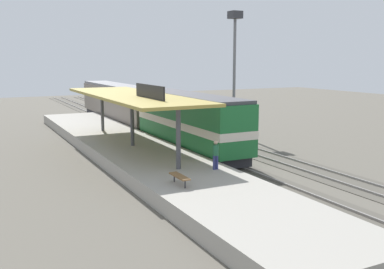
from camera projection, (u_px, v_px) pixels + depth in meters
ground_plane at (210, 149)px, 36.28m from camera, size 120.00×120.00×0.00m
track_near at (188, 151)px, 35.38m from camera, size 3.20×110.00×0.16m
track_far at (237, 146)px, 37.44m from camera, size 3.20×110.00×0.16m
platform at (133, 151)px, 33.26m from camera, size 6.00×44.00×0.90m
station_canopy at (132, 97)px, 32.49m from camera, size 5.20×18.00×4.70m
platform_bench at (179, 177)px, 22.74m from camera, size 0.44×1.70×0.50m
locomotive at (189, 122)px, 34.79m from camera, size 2.93×14.43×4.44m
passenger_carriage_single at (118, 103)px, 50.63m from camera, size 2.90×20.00×4.24m
light_mast at (235, 47)px, 42.44m from camera, size 1.10×1.10×11.70m
person_waiting at (216, 153)px, 25.85m from camera, size 0.34×0.34×1.71m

